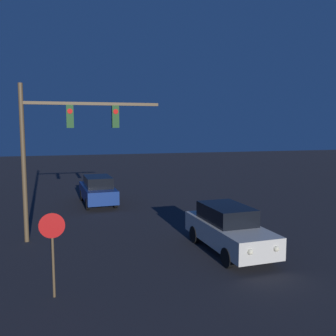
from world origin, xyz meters
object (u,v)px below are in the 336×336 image
Objects in this scene: car_far at (98,190)px; car_near at (228,228)px; stop_sign at (52,239)px; traffic_signal_mast at (60,136)px.

car_near is at bearing -71.46° from car_far.
stop_sign is at bearing -103.91° from car_far.
traffic_signal_mast is (-1.94, -6.39, 3.30)m from car_far.
traffic_signal_mast is at bearing 87.33° from stop_sign.
car_near is 10.34m from car_far.
car_far is 11.98m from stop_sign.
car_near is 0.75× the size of traffic_signal_mast.
traffic_signal_mast reaches higher than car_far.
car_near is 6.46m from stop_sign.
stop_sign is at bearing -92.67° from traffic_signal_mast.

